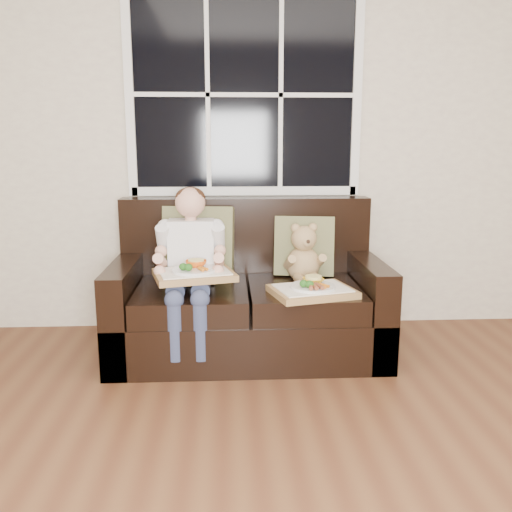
{
  "coord_description": "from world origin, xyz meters",
  "views": [
    {
      "loc": [
        -0.52,
        -1.38,
        1.33
      ],
      "look_at": [
        -0.35,
        1.85,
        0.65
      ],
      "focal_mm": 38.0,
      "sensor_mm": 36.0,
      "label": 1
    }
  ],
  "objects": [
    {
      "name": "pillow_left",
      "position": [
        -0.71,
        2.17,
        0.68
      ],
      "size": [
        0.49,
        0.27,
        0.48
      ],
      "rotation": [
        -0.21,
        0.0,
        -0.12
      ],
      "color": "olive",
      "rests_on": "loveseat"
    },
    {
      "name": "child",
      "position": [
        -0.75,
        1.89,
        0.66
      ],
      "size": [
        0.42,
        0.61,
        0.94
      ],
      "color": "silver",
      "rests_on": "loveseat"
    },
    {
      "name": "tray_left",
      "position": [
        -0.72,
        1.74,
        0.58
      ],
      "size": [
        0.53,
        0.45,
        0.1
      ],
      "rotation": [
        0.0,
        0.0,
        0.25
      ],
      "color": "#A17948",
      "rests_on": "child"
    },
    {
      "name": "loveseat",
      "position": [
        -0.39,
        2.02,
        0.31
      ],
      "size": [
        1.7,
        0.92,
        0.96
      ],
      "color": "black",
      "rests_on": "ground"
    },
    {
      "name": "tray_right",
      "position": [
        -0.02,
        1.68,
        0.48
      ],
      "size": [
        0.54,
        0.46,
        0.11
      ],
      "rotation": [
        0.0,
        0.0,
        0.26
      ],
      "color": "#A17948",
      "rests_on": "loveseat"
    },
    {
      "name": "room_walls",
      "position": [
        0.0,
        0.0,
        1.59
      ],
      "size": [
        4.52,
        5.02,
        2.71
      ],
      "color": "beige",
      "rests_on": "ground"
    },
    {
      "name": "pillow_right",
      "position": [
        -0.0,
        2.17,
        0.65
      ],
      "size": [
        0.42,
        0.24,
        0.41
      ],
      "rotation": [
        -0.21,
        0.0,
        -0.16
      ],
      "color": "olive",
      "rests_on": "loveseat"
    },
    {
      "name": "teddy_bear",
      "position": [
        -0.03,
        2.04,
        0.6
      ],
      "size": [
        0.25,
        0.3,
        0.39
      ],
      "rotation": [
        0.0,
        0.0,
        0.14
      ],
      "color": "tan",
      "rests_on": "loveseat"
    },
    {
      "name": "window_back",
      "position": [
        -0.39,
        2.48,
        1.65
      ],
      "size": [
        1.62,
        0.04,
        1.37
      ],
      "color": "black",
      "rests_on": "room_walls"
    }
  ]
}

